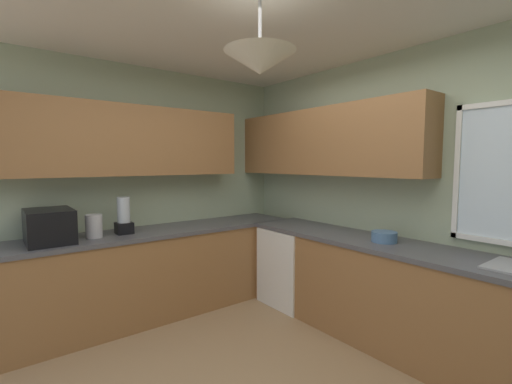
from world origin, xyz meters
The scene contains 8 objects.
room_shell centered at (-0.38, 0.51, 1.76)m, with size 4.23×3.50×2.66m.
counter_run_left centered at (-1.75, 0.00, 0.45)m, with size 0.65×3.11×0.89m.
counter_run_back centered at (0.21, 1.38, 0.45)m, with size 3.32×0.65×0.89m.
dishwasher centered at (-1.09, 1.35, 0.42)m, with size 0.60×0.60×0.85m, color white.
microwave centered at (-1.75, -0.94, 1.04)m, with size 0.48×0.36×0.29m, color black.
kettle centered at (-1.73, -0.59, 1.00)m, with size 0.15×0.15×0.22m, color #B7B7BC.
bowl centered at (0.01, 1.38, 0.94)m, with size 0.22×0.22×0.09m, color #4C7099.
blender_appliance centered at (-1.75, -0.31, 1.05)m, with size 0.15×0.15×0.36m.
Camera 1 is at (1.69, -1.33, 1.58)m, focal length 24.38 mm.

